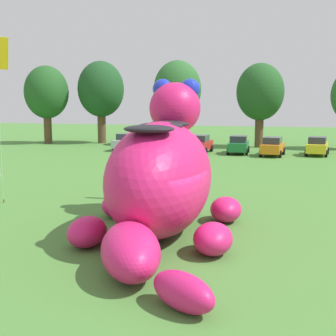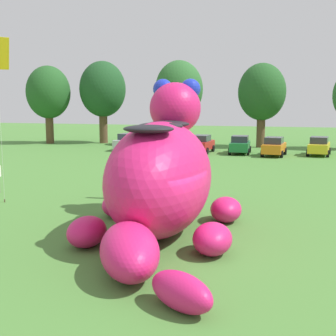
{
  "view_description": "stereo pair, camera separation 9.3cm",
  "coord_description": "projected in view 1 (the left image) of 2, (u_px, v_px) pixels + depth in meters",
  "views": [
    {
      "loc": [
        3.67,
        -13.51,
        4.77
      ],
      "look_at": [
        -0.93,
        2.77,
        2.29
      ],
      "focal_mm": 47.37,
      "sensor_mm": 36.0,
      "label": 1
    },
    {
      "loc": [
        3.75,
        -13.48,
        4.77
      ],
      "look_at": [
        -0.93,
        2.77,
        2.29
      ],
      "focal_mm": 47.37,
      "sensor_mm": 36.0,
      "label": 2
    }
  ],
  "objects": [
    {
      "name": "giant_inflatable_creature",
      "position": [
        161.0,
        176.0,
        16.15
      ],
      "size": [
        6.48,
        11.08,
        5.81
      ],
      "color": "#E01E6B",
      "rests_on": "ground"
    },
    {
      "name": "car_blue",
      "position": [
        163.0,
        143.0,
        44.25
      ],
      "size": [
        1.97,
        4.11,
        1.72
      ],
      "color": "#2347B7",
      "rests_on": "ground"
    },
    {
      "name": "car_green",
      "position": [
        238.0,
        145.0,
        42.12
      ],
      "size": [
        2.08,
        4.17,
        1.72
      ],
      "color": "#1E7238",
      "rests_on": "ground"
    },
    {
      "name": "car_red",
      "position": [
        200.0,
        144.0,
        42.98
      ],
      "size": [
        2.09,
        4.18,
        1.72
      ],
      "color": "red",
      "rests_on": "ground"
    },
    {
      "name": "tree_far_left",
      "position": [
        46.0,
        93.0,
        52.17
      ],
      "size": [
        5.15,
        5.15,
        9.14
      ],
      "color": "brown",
      "rests_on": "ground"
    },
    {
      "name": "tree_left",
      "position": [
        101.0,
        90.0,
        52.58
      ],
      "size": [
        5.47,
        5.47,
        9.71
      ],
      "color": "brown",
      "rests_on": "ground"
    },
    {
      "name": "tree_centre_left",
      "position": [
        260.0,
        93.0,
        47.57
      ],
      "size": [
        5.09,
        5.09,
        9.03
      ],
      "color": "brown",
      "rests_on": "ground"
    },
    {
      "name": "car_orange",
      "position": [
        273.0,
        146.0,
        40.41
      ],
      "size": [
        2.23,
        4.24,
        1.72
      ],
      "color": "orange",
      "rests_on": "ground"
    },
    {
      "name": "spectator_by_cars",
      "position": [
        112.0,
        182.0,
        22.2
      ],
      "size": [
        0.38,
        0.26,
        1.71
      ],
      "color": "#2D334C",
      "rests_on": "ground"
    },
    {
      "name": "spectator_wandering",
      "position": [
        126.0,
        169.0,
        26.63
      ],
      "size": [
        0.38,
        0.26,
        1.71
      ],
      "color": "black",
      "rests_on": "ground"
    },
    {
      "name": "ground_plane",
      "position": [
        172.0,
        250.0,
        14.54
      ],
      "size": [
        160.0,
        160.0,
        0.0
      ],
      "primitive_type": "plane",
      "color": "#4C8438"
    },
    {
      "name": "car_silver",
      "position": [
        128.0,
        142.0,
        45.21
      ],
      "size": [
        2.24,
        4.24,
        1.72
      ],
      "color": "#B7BABF",
      "rests_on": "ground"
    },
    {
      "name": "tree_mid_left",
      "position": [
        177.0,
        90.0,
        49.85
      ],
      "size": [
        5.37,
        5.37,
        9.53
      ],
      "color": "brown",
      "rests_on": "ground"
    },
    {
      "name": "car_yellow",
      "position": [
        317.0,
        146.0,
        40.78
      ],
      "size": [
        2.3,
        4.27,
        1.72
      ],
      "color": "yellow",
      "rests_on": "ground"
    }
  ]
}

